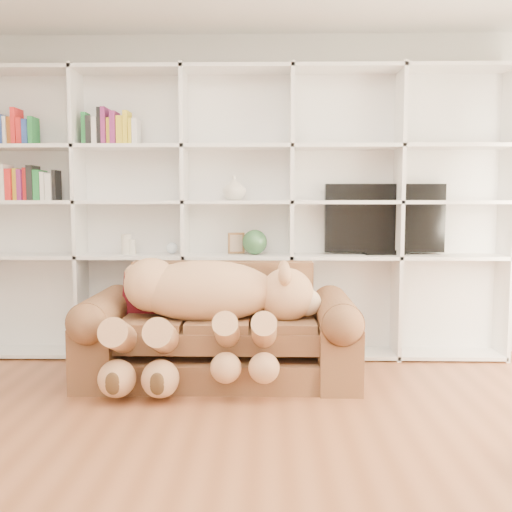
{
  "coord_description": "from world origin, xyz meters",
  "views": [
    {
      "loc": [
        0.24,
        -2.42,
        1.32
      ],
      "look_at": [
        0.16,
        1.63,
        0.92
      ],
      "focal_mm": 40.0,
      "sensor_mm": 36.0,
      "label": 1
    }
  ],
  "objects": [
    {
      "name": "floor",
      "position": [
        0.0,
        0.0,
        0.0
      ],
      "size": [
        5.0,
        5.0,
        0.0
      ],
      "primitive_type": "plane",
      "color": "brown",
      "rests_on": "ground"
    },
    {
      "name": "wall_back",
      "position": [
        0.0,
        2.5,
        1.35
      ],
      "size": [
        5.0,
        0.02,
        2.7
      ],
      "primitive_type": "cube",
      "color": "silver",
      "rests_on": "floor"
    },
    {
      "name": "bookshelf",
      "position": [
        -0.24,
        2.36,
        1.31
      ],
      "size": [
        4.43,
        0.35,
        2.4
      ],
      "color": "white",
      "rests_on": "floor"
    },
    {
      "name": "sofa",
      "position": [
        -0.11,
        1.72,
        0.32
      ],
      "size": [
        1.99,
        0.86,
        0.84
      ],
      "color": "brown",
      "rests_on": "floor"
    },
    {
      "name": "teddy_bear",
      "position": [
        -0.2,
        1.55,
        0.58
      ],
      "size": [
        1.5,
        0.82,
        0.87
      ],
      "rotation": [
        0.0,
        0.0,
        -0.14
      ],
      "color": "tan",
      "rests_on": "sofa"
    },
    {
      "name": "throw_pillow",
      "position": [
        -0.68,
        1.86,
        0.6
      ],
      "size": [
        0.36,
        0.23,
        0.36
      ],
      "primitive_type": "cube",
      "rotation": [
        -0.24,
        0.0,
        -0.11
      ],
      "color": "#590F1D",
      "rests_on": "sofa"
    },
    {
      "name": "tv",
      "position": [
        1.22,
        2.35,
        1.15
      ],
      "size": [
        0.99,
        0.18,
        0.59
      ],
      "color": "black",
      "rests_on": "bookshelf"
    },
    {
      "name": "picture_frame",
      "position": [
        -0.02,
        2.3,
        0.96
      ],
      "size": [
        0.14,
        0.06,
        0.17
      ],
      "primitive_type": "cube",
      "rotation": [
        0.0,
        0.0,
        0.24
      ],
      "color": "brown",
      "rests_on": "bookshelf"
    },
    {
      "name": "green_vase",
      "position": [
        0.14,
        2.3,
        0.97
      ],
      "size": [
        0.21,
        0.21,
        0.21
      ],
      "primitive_type": "sphere",
      "color": "#2E5934",
      "rests_on": "bookshelf"
    },
    {
      "name": "figurine_tall",
      "position": [
        -0.94,
        2.3,
        0.95
      ],
      "size": [
        0.11,
        0.11,
        0.17
      ],
      "primitive_type": "cylinder",
      "rotation": [
        0.0,
        0.0,
        0.4
      ],
      "color": "beige",
      "rests_on": "bookshelf"
    },
    {
      "name": "figurine_short",
      "position": [
        -0.89,
        2.3,
        0.93
      ],
      "size": [
        0.09,
        0.09,
        0.13
      ],
      "primitive_type": "cylinder",
      "rotation": [
        0.0,
        0.0,
        0.34
      ],
      "color": "beige",
      "rests_on": "bookshelf"
    },
    {
      "name": "snow_globe",
      "position": [
        -0.55,
        2.3,
        0.92
      ],
      "size": [
        0.1,
        0.1,
        0.1
      ],
      "primitive_type": "sphere",
      "color": "white",
      "rests_on": "bookshelf"
    },
    {
      "name": "shelf_vase",
      "position": [
        -0.03,
        2.3,
        1.42
      ],
      "size": [
        0.25,
        0.25,
        0.2
      ],
      "primitive_type": "imported",
      "rotation": [
        0.0,
        0.0,
        0.37
      ],
      "color": "beige",
      "rests_on": "bookshelf"
    }
  ]
}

